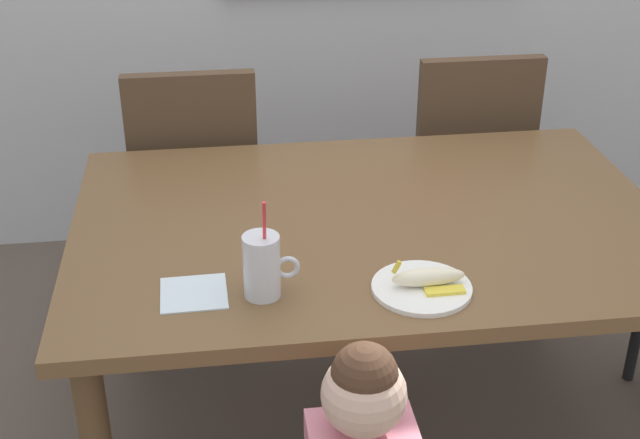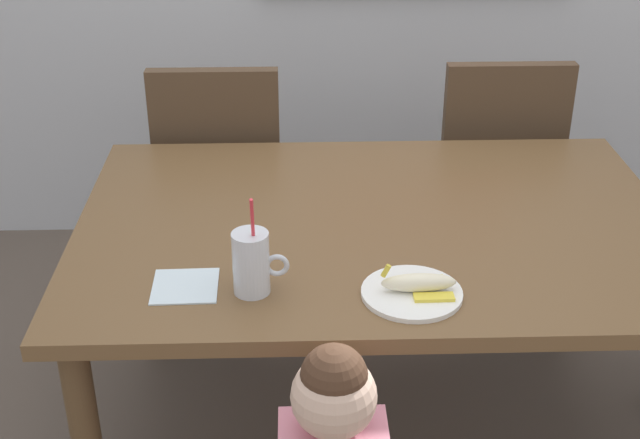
# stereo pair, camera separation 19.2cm
# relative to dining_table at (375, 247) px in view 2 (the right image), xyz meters

# --- Properties ---
(ground_plane) EXTENTS (24.00, 24.00, 0.00)m
(ground_plane) POSITION_rel_dining_table_xyz_m (0.00, 0.00, -0.66)
(ground_plane) COLOR brown
(dining_table) EXTENTS (1.57, 1.07, 0.75)m
(dining_table) POSITION_rel_dining_table_xyz_m (0.00, 0.00, 0.00)
(dining_table) COLOR brown
(dining_table) RESTS_ON ground
(dining_chair_left) EXTENTS (0.44, 0.45, 0.96)m
(dining_chair_left) POSITION_rel_dining_table_xyz_m (-0.47, 0.74, -0.12)
(dining_chair_left) COLOR #4C3826
(dining_chair_left) RESTS_ON ground
(dining_chair_right) EXTENTS (0.44, 0.45, 0.96)m
(dining_chair_right) POSITION_rel_dining_table_xyz_m (0.49, 0.77, -0.12)
(dining_chair_right) COLOR #4C3826
(dining_chair_right) RESTS_ON ground
(milk_cup) EXTENTS (0.13, 0.08, 0.25)m
(milk_cup) POSITION_rel_dining_table_xyz_m (-0.31, -0.34, 0.15)
(milk_cup) COLOR silver
(milk_cup) RESTS_ON dining_table
(snack_plate) EXTENTS (0.23, 0.23, 0.01)m
(snack_plate) POSITION_rel_dining_table_xyz_m (0.05, -0.37, 0.09)
(snack_plate) COLOR white
(snack_plate) RESTS_ON dining_table
(peeled_banana) EXTENTS (0.17, 0.11, 0.07)m
(peeled_banana) POSITION_rel_dining_table_xyz_m (0.06, -0.37, 0.11)
(peeled_banana) COLOR #F4EAC6
(peeled_banana) RESTS_ON snack_plate
(paper_napkin) EXTENTS (0.15, 0.15, 0.00)m
(paper_napkin) POSITION_rel_dining_table_xyz_m (-0.47, -0.32, 0.09)
(paper_napkin) COLOR silver
(paper_napkin) RESTS_ON dining_table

